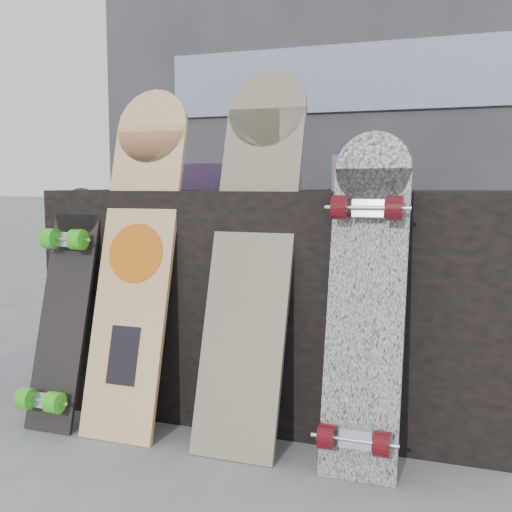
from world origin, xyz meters
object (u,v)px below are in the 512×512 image
at_px(vendor_table, 282,300).
at_px(longboard_cascadia, 365,299).
at_px(longboard_geisha, 138,249).
at_px(longboard_celtic, 253,243).
at_px(skateboard_dark, 62,305).

bearing_deg(vendor_table, longboard_cascadia, -47.78).
distance_m(vendor_table, longboard_cascadia, 0.57).
bearing_deg(longboard_geisha, longboard_cascadia, -6.55).
relative_size(longboard_geisha, longboard_celtic, 0.96).
bearing_deg(longboard_geisha, skateboard_dark, -163.90).
relative_size(vendor_table, longboard_celtic, 1.33).
distance_m(longboard_cascadia, skateboard_dark, 1.04).
height_order(longboard_cascadia, skateboard_dark, longboard_cascadia).
height_order(longboard_geisha, skateboard_dark, longboard_geisha).
bearing_deg(skateboard_dark, vendor_table, 31.37).
height_order(longboard_geisha, longboard_cascadia, longboard_geisha).
bearing_deg(longboard_cascadia, vendor_table, 132.22).
distance_m(longboard_celtic, skateboard_dark, 0.70).
distance_m(vendor_table, longboard_geisha, 0.56).
height_order(vendor_table, skateboard_dark, skateboard_dark).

